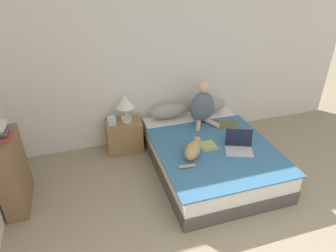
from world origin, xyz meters
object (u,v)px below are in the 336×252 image
at_px(cat_tabby, 193,150).
at_px(nightstand, 124,136).
at_px(pillow_near, 169,111).
at_px(laptop_open, 239,147).
at_px(person_sitting, 202,106).
at_px(pillow_far, 208,105).
at_px(tissue_box, 112,121).
at_px(bookshelf, 12,173).
at_px(table_lamp, 125,103).
at_px(bed, 210,156).

height_order(cat_tabby, nightstand, cat_tabby).
relative_size(pillow_near, laptop_open, 1.42).
relative_size(pillow_near, person_sitting, 0.92).
distance_m(pillow_far, tissue_box, 1.60).
relative_size(laptop_open, tissue_box, 3.14).
height_order(tissue_box, bookshelf, bookshelf).
distance_m(nightstand, table_lamp, 0.56).
height_order(bed, nightstand, nightstand).
bearing_deg(bookshelf, pillow_far, 15.94).
relative_size(bed, pillow_far, 3.30).
height_order(nightstand, bookshelf, bookshelf).
bearing_deg(table_lamp, tissue_box, -173.82).
xyz_separation_m(pillow_near, cat_tabby, (-0.02, -1.11, -0.02)).
distance_m(bed, person_sitting, 0.79).
bearing_deg(laptop_open, bed, 156.40).
distance_m(laptop_open, bookshelf, 2.85).
xyz_separation_m(pillow_far, tissue_box, (-1.60, -0.05, -0.01)).
relative_size(pillow_far, laptop_open, 1.42).
distance_m(cat_tabby, nightstand, 1.33).
bearing_deg(pillow_near, cat_tabby, -90.87).
relative_size(tissue_box, bookshelf, 0.15).
distance_m(cat_tabby, table_lamp, 1.30).
relative_size(pillow_far, person_sitting, 0.92).
bearing_deg(nightstand, bed, -38.16).
bearing_deg(person_sitting, tissue_box, 170.04).
xyz_separation_m(bed, pillow_near, (-0.34, 0.88, 0.35)).
relative_size(laptop_open, bookshelf, 0.46).
relative_size(nightstand, bookshelf, 0.57).
distance_m(pillow_near, cat_tabby, 1.11).
distance_m(pillow_near, pillow_far, 0.68).
xyz_separation_m(laptop_open, bookshelf, (-2.83, 0.34, -0.02)).
bearing_deg(tissue_box, pillow_far, 1.76).
bearing_deg(person_sitting, table_lamp, 166.86).
bearing_deg(laptop_open, nightstand, 162.35).
xyz_separation_m(cat_tabby, bookshelf, (-2.19, 0.28, -0.07)).
distance_m(person_sitting, cat_tabby, 0.96).
height_order(laptop_open, nightstand, laptop_open).
height_order(bed, table_lamp, table_lamp).
height_order(person_sitting, cat_tabby, person_sitting).
height_order(bed, cat_tabby, cat_tabby).
xyz_separation_m(tissue_box, bookshelf, (-1.29, -0.78, -0.08)).
height_order(pillow_near, bookshelf, bookshelf).
bearing_deg(pillow_far, person_sitting, -128.71).
height_order(person_sitting, table_lamp, person_sitting).
distance_m(table_lamp, bookshelf, 1.75).
relative_size(pillow_far, tissue_box, 4.45).
height_order(pillow_near, cat_tabby, pillow_near).
height_order(pillow_near, pillow_far, same).
relative_size(person_sitting, table_lamp, 1.55).
bearing_deg(pillow_far, cat_tabby, -122.35).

